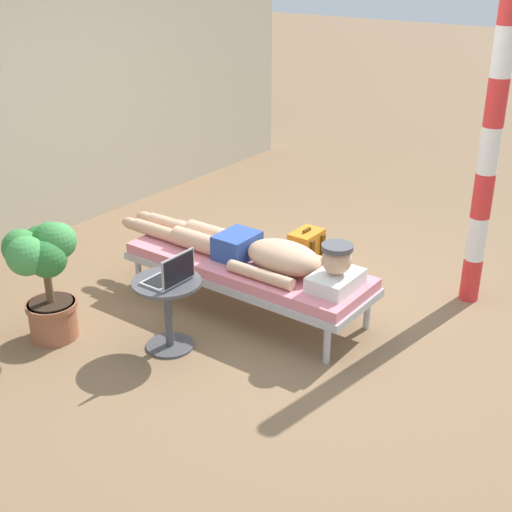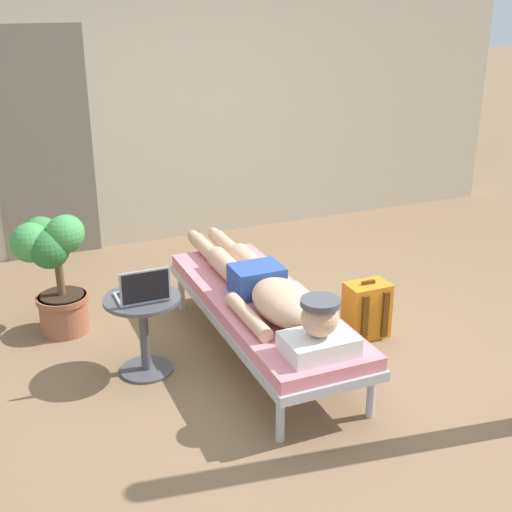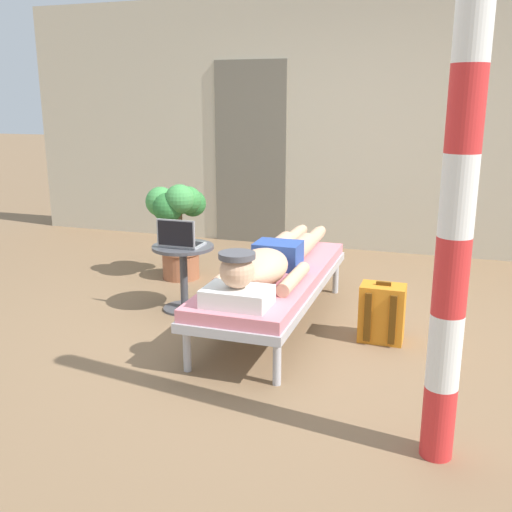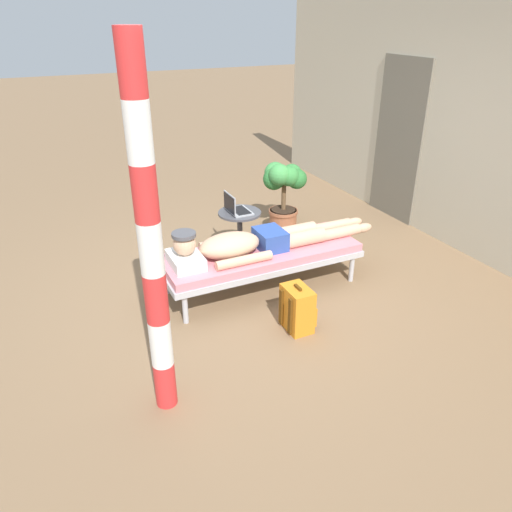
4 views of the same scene
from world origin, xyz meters
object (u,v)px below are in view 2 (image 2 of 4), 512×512
Objects in this scene: lounge_chair at (262,308)px; potted_plant at (55,259)px; laptop at (143,292)px; person_reclining at (269,291)px; side_table at (143,321)px; backpack at (366,310)px.

lounge_chair is 1.49m from potted_plant.
person_reclining is at bearing -11.63° from laptop.
side_table is (-0.77, 0.21, -0.16)m from person_reclining.
lounge_chair is 0.80m from backpack.
potted_plant is (-0.41, 0.82, -0.02)m from laptop.
side_table reaches higher than backpack.
person_reclining is 0.85m from backpack.
lounge_chair is at bearing -3.95° from laptop.
person_reclining is 5.12× the size of backpack.
person_reclining is 0.79m from laptop.
potted_plant is at bearing 140.36° from person_reclining.
person_reclining reaches higher than backpack.
potted_plant reaches higher than person_reclining.
side_table is 1.23× the size of backpack.
person_reclining is at bearing -15.23° from side_table.
backpack is (1.56, -0.09, -0.39)m from laptop.
person_reclining is at bearing -39.64° from potted_plant.
lounge_chair is 3.80× the size of side_table.
side_table is at bearing 172.29° from lounge_chair.
potted_plant is (-1.19, 0.98, 0.04)m from person_reclining.
side_table is 0.23m from laptop.
potted_plant is at bearing 118.19° from side_table.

